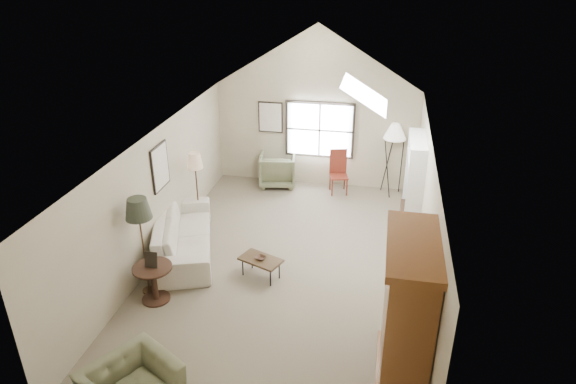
% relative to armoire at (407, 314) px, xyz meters
% --- Properties ---
extents(room_shell, '(5.01, 8.01, 4.00)m').
position_rel_armoire_xyz_m(room_shell, '(-2.18, 2.40, 2.11)').
color(room_shell, '#736652').
rests_on(room_shell, ground).
extents(window, '(1.72, 0.08, 1.42)m').
position_rel_armoire_xyz_m(window, '(-2.08, 6.36, 0.35)').
color(window, black).
rests_on(window, room_shell).
extents(skylight, '(0.80, 1.20, 0.52)m').
position_rel_armoire_xyz_m(skylight, '(-0.88, 3.30, 2.12)').
color(skylight, white).
rests_on(skylight, room_shell).
extents(wall_art, '(1.97, 3.71, 0.88)m').
position_rel_armoire_xyz_m(wall_art, '(-4.06, 4.34, 0.63)').
color(wall_art, black).
rests_on(wall_art, room_shell).
extents(armoire, '(0.60, 1.50, 2.20)m').
position_rel_armoire_xyz_m(armoire, '(0.00, 0.00, 0.00)').
color(armoire, brown).
rests_on(armoire, ground).
extents(tv_alcove, '(0.32, 1.30, 2.10)m').
position_rel_armoire_xyz_m(tv_alcove, '(0.16, 4.00, 0.05)').
color(tv_alcove, white).
rests_on(tv_alcove, ground).
extents(media_console, '(0.34, 1.18, 0.60)m').
position_rel_armoire_xyz_m(media_console, '(0.14, 4.00, -0.80)').
color(media_console, '#382316').
rests_on(media_console, ground).
extents(tv_panel, '(0.05, 0.90, 0.55)m').
position_rel_armoire_xyz_m(tv_panel, '(0.14, 4.00, -0.18)').
color(tv_panel, black).
rests_on(tv_panel, media_console).
extents(sofa, '(1.88, 2.88, 0.78)m').
position_rel_armoire_xyz_m(sofa, '(-4.26, 2.58, -0.71)').
color(sofa, beige).
rests_on(sofa, ground).
extents(armchair_far, '(1.02, 1.04, 0.84)m').
position_rel_armoire_xyz_m(armchair_far, '(-3.10, 6.10, -0.68)').
color(armchair_far, '#606849').
rests_on(armchair_far, ground).
extents(coffee_table, '(0.87, 0.68, 0.39)m').
position_rel_armoire_xyz_m(coffee_table, '(-2.53, 1.99, -0.90)').
color(coffee_table, '#3D2D19').
rests_on(coffee_table, ground).
extents(bowl, '(0.24, 0.24, 0.05)m').
position_rel_armoire_xyz_m(bowl, '(-2.53, 1.99, -0.69)').
color(bowl, '#3D2819').
rests_on(bowl, coffee_table).
extents(side_table, '(0.86, 0.86, 0.67)m').
position_rel_armoire_xyz_m(side_table, '(-4.16, 0.98, -0.76)').
color(side_table, '#322014').
rests_on(side_table, ground).
extents(side_chair, '(0.52, 0.52, 1.09)m').
position_rel_armoire_xyz_m(side_chair, '(-1.51, 5.89, -0.56)').
color(side_chair, maroon).
rests_on(side_chair, ground).
extents(tripod_lamp, '(0.65, 0.65, 1.84)m').
position_rel_armoire_xyz_m(tripod_lamp, '(-0.25, 6.09, -0.18)').
color(tripod_lamp, white).
rests_on(tripod_lamp, ground).
extents(dark_lamp, '(0.57, 0.57, 1.87)m').
position_rel_armoire_xyz_m(dark_lamp, '(-4.38, 1.18, -0.16)').
color(dark_lamp, black).
rests_on(dark_lamp, ground).
extents(tan_lamp, '(0.43, 0.43, 1.68)m').
position_rel_armoire_xyz_m(tan_lamp, '(-4.38, 3.78, -0.26)').
color(tan_lamp, tan).
rests_on(tan_lamp, ground).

